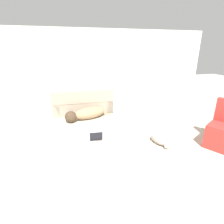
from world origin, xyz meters
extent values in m
plane|color=#BCB29E|center=(0.00, 0.00, 0.00)|extent=(20.00, 20.00, 0.00)
cube|color=silver|center=(0.00, 4.43, 1.24)|extent=(7.24, 0.06, 2.49)
cube|color=tan|center=(-0.89, 3.83, 0.20)|extent=(1.78, 0.92, 0.39)
cube|color=tan|center=(-0.89, 3.43, 0.57)|extent=(1.78, 0.15, 0.36)
cube|color=tan|center=(-0.10, 3.83, 0.27)|extent=(0.20, 0.91, 0.53)
cube|color=tan|center=(-1.68, 3.83, 0.27)|extent=(0.20, 0.91, 0.53)
ellipsoid|color=#A38460|center=(-0.76, 3.14, 0.17)|extent=(0.99, 0.60, 0.33)
sphere|color=#493726|center=(-1.29, 2.99, 0.16)|extent=(0.39, 0.39, 0.31)
cylinder|color=#A38460|center=(-0.20, 3.29, 0.02)|extent=(0.23, 0.10, 0.04)
ellipsoid|color=gray|center=(0.44, 1.38, 0.08)|extent=(0.29, 0.45, 0.16)
sphere|color=#A89E93|center=(0.50, 1.15, 0.06)|extent=(0.14, 0.14, 0.12)
cylinder|color=gray|center=(0.37, 1.64, 0.01)|extent=(0.05, 0.11, 0.02)
cube|color=#B7B7BC|center=(-0.82, 1.65, 0.01)|extent=(0.31, 0.25, 0.02)
cube|color=#B7B7BC|center=(-0.81, 1.79, 0.13)|extent=(0.29, 0.08, 0.22)
cube|color=black|center=(-0.81, 1.78, 0.13)|extent=(0.27, 0.07, 0.20)
cube|color=beige|center=(1.98, 1.73, 0.01)|extent=(0.26, 0.17, 0.02)
cube|color=#B72D28|center=(1.60, 0.91, 0.24)|extent=(0.77, 0.79, 0.48)
camera|label=1|loc=(-1.32, -1.50, 1.88)|focal=28.00mm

